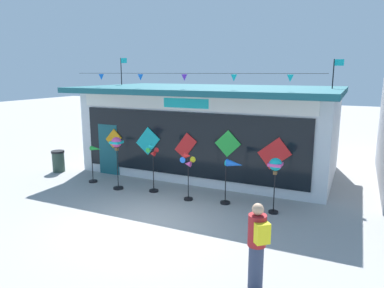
{
  "coord_description": "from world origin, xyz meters",
  "views": [
    {
      "loc": [
        4.94,
        -7.64,
        4.01
      ],
      "look_at": [
        -0.18,
        3.3,
        1.57
      ],
      "focal_mm": 33.41,
      "sensor_mm": 36.0,
      "label": 1
    }
  ],
  "objects_px": {
    "wind_spinner_center_left": "(153,160)",
    "wind_spinner_center_right": "(188,166)",
    "wind_spinner_right": "(233,171)",
    "trash_bin": "(58,161)",
    "wind_spinner_far_right": "(275,168)",
    "wind_spinner_left": "(117,148)",
    "wind_spinner_far_left": "(95,160)",
    "person_near_camera": "(257,244)",
    "kite_shop_building": "(212,128)"
  },
  "relations": [
    {
      "from": "wind_spinner_left",
      "to": "wind_spinner_far_right",
      "type": "bearing_deg",
      "value": 1.19
    },
    {
      "from": "wind_spinner_far_left",
      "to": "wind_spinner_center_right",
      "type": "xyz_separation_m",
      "value": [
        3.89,
        -0.23,
        0.25
      ]
    },
    {
      "from": "kite_shop_building",
      "to": "trash_bin",
      "type": "height_order",
      "value": "kite_shop_building"
    },
    {
      "from": "kite_shop_building",
      "to": "wind_spinner_left",
      "type": "distance_m",
      "value": 4.34
    },
    {
      "from": "kite_shop_building",
      "to": "wind_spinner_far_left",
      "type": "xyz_separation_m",
      "value": [
        -3.16,
        -3.6,
        -0.87
      ]
    },
    {
      "from": "wind_spinner_center_right",
      "to": "wind_spinner_center_left",
      "type": "bearing_deg",
      "value": 170.62
    },
    {
      "from": "wind_spinner_center_left",
      "to": "wind_spinner_right",
      "type": "xyz_separation_m",
      "value": [
        2.82,
        -0.01,
        -0.03
      ]
    },
    {
      "from": "wind_spinner_left",
      "to": "wind_spinner_far_right",
      "type": "height_order",
      "value": "wind_spinner_left"
    },
    {
      "from": "kite_shop_building",
      "to": "wind_spinner_far_right",
      "type": "relative_size",
      "value": 6.05
    },
    {
      "from": "wind_spinner_right",
      "to": "wind_spinner_far_right",
      "type": "xyz_separation_m",
      "value": [
        1.31,
        -0.13,
        0.25
      ]
    },
    {
      "from": "wind_spinner_center_left",
      "to": "person_near_camera",
      "type": "relative_size",
      "value": 0.99
    },
    {
      "from": "kite_shop_building",
      "to": "wind_spinner_center_left",
      "type": "xyz_separation_m",
      "value": [
        -0.7,
        -3.6,
        -0.63
      ]
    },
    {
      "from": "wind_spinner_far_right",
      "to": "person_near_camera",
      "type": "height_order",
      "value": "person_near_camera"
    },
    {
      "from": "wind_spinner_far_left",
      "to": "wind_spinner_center_right",
      "type": "height_order",
      "value": "wind_spinner_center_right"
    },
    {
      "from": "wind_spinner_center_left",
      "to": "wind_spinner_center_right",
      "type": "relative_size",
      "value": 1.07
    },
    {
      "from": "kite_shop_building",
      "to": "person_near_camera",
      "type": "bearing_deg",
      "value": -62.46
    },
    {
      "from": "wind_spinner_left",
      "to": "wind_spinner_center_left",
      "type": "height_order",
      "value": "wind_spinner_left"
    },
    {
      "from": "wind_spinner_far_right",
      "to": "trash_bin",
      "type": "height_order",
      "value": "wind_spinner_far_right"
    },
    {
      "from": "kite_shop_building",
      "to": "wind_spinner_far_right",
      "type": "height_order",
      "value": "kite_shop_building"
    },
    {
      "from": "kite_shop_building",
      "to": "trash_bin",
      "type": "xyz_separation_m",
      "value": [
        -5.53,
        -3.06,
        -1.3
      ]
    },
    {
      "from": "trash_bin",
      "to": "kite_shop_building",
      "type": "bearing_deg",
      "value": 28.92
    },
    {
      "from": "wind_spinner_left",
      "to": "wind_spinner_far_right",
      "type": "distance_m",
      "value": 5.4
    },
    {
      "from": "wind_spinner_left",
      "to": "trash_bin",
      "type": "distance_m",
      "value": 3.79
    },
    {
      "from": "wind_spinner_right",
      "to": "trash_bin",
      "type": "distance_m",
      "value": 7.7
    },
    {
      "from": "kite_shop_building",
      "to": "person_near_camera",
      "type": "distance_m",
      "value": 8.56
    },
    {
      "from": "wind_spinner_center_right",
      "to": "person_near_camera",
      "type": "distance_m",
      "value": 4.91
    },
    {
      "from": "wind_spinner_center_right",
      "to": "person_near_camera",
      "type": "height_order",
      "value": "person_near_camera"
    },
    {
      "from": "wind_spinner_center_right",
      "to": "wind_spinner_right",
      "type": "bearing_deg",
      "value": 8.99
    },
    {
      "from": "wind_spinner_far_left",
      "to": "person_near_camera",
      "type": "height_order",
      "value": "person_near_camera"
    },
    {
      "from": "wind_spinner_center_right",
      "to": "wind_spinner_left",
      "type": "bearing_deg",
      "value": -179.58
    },
    {
      "from": "wind_spinner_center_right",
      "to": "trash_bin",
      "type": "bearing_deg",
      "value": 172.9
    },
    {
      "from": "wind_spinner_far_left",
      "to": "wind_spinner_right",
      "type": "height_order",
      "value": "wind_spinner_right"
    },
    {
      "from": "wind_spinner_center_left",
      "to": "wind_spinner_far_right",
      "type": "distance_m",
      "value": 4.14
    },
    {
      "from": "person_near_camera",
      "to": "wind_spinner_far_left",
      "type": "bearing_deg",
      "value": -70.68
    },
    {
      "from": "wind_spinner_left",
      "to": "wind_spinner_center_left",
      "type": "relative_size",
      "value": 1.11
    },
    {
      "from": "kite_shop_building",
      "to": "wind_spinner_left",
      "type": "xyz_separation_m",
      "value": [
        -1.97,
        -3.86,
        -0.29
      ]
    },
    {
      "from": "wind_spinner_center_left",
      "to": "trash_bin",
      "type": "height_order",
      "value": "wind_spinner_center_left"
    },
    {
      "from": "kite_shop_building",
      "to": "wind_spinner_left",
      "type": "relative_size",
      "value": 5.39
    },
    {
      "from": "wind_spinner_far_right",
      "to": "wind_spinner_center_right",
      "type": "bearing_deg",
      "value": -178.03
    },
    {
      "from": "wind_spinner_center_right",
      "to": "wind_spinner_right",
      "type": "xyz_separation_m",
      "value": [
        1.4,
        0.22,
        -0.03
      ]
    },
    {
      "from": "person_near_camera",
      "to": "wind_spinner_right",
      "type": "bearing_deg",
      "value": -106.88
    },
    {
      "from": "wind_spinner_center_left",
      "to": "wind_spinner_right",
      "type": "distance_m",
      "value": 2.82
    },
    {
      "from": "wind_spinner_center_left",
      "to": "person_near_camera",
      "type": "distance_m",
      "value": 6.09
    },
    {
      "from": "wind_spinner_center_right",
      "to": "wind_spinner_right",
      "type": "height_order",
      "value": "wind_spinner_center_right"
    },
    {
      "from": "kite_shop_building",
      "to": "wind_spinner_far_left",
      "type": "relative_size",
      "value": 7.25
    },
    {
      "from": "wind_spinner_center_right",
      "to": "wind_spinner_far_right",
      "type": "height_order",
      "value": "wind_spinner_far_right"
    },
    {
      "from": "wind_spinner_left",
      "to": "wind_spinner_far_right",
      "type": "relative_size",
      "value": 1.12
    },
    {
      "from": "trash_bin",
      "to": "wind_spinner_far_left",
      "type": "bearing_deg",
      "value": -12.98
    },
    {
      "from": "wind_spinner_center_left",
      "to": "wind_spinner_right",
      "type": "bearing_deg",
      "value": -0.29
    },
    {
      "from": "wind_spinner_center_left",
      "to": "wind_spinner_far_right",
      "type": "height_order",
      "value": "wind_spinner_center_left"
    }
  ]
}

